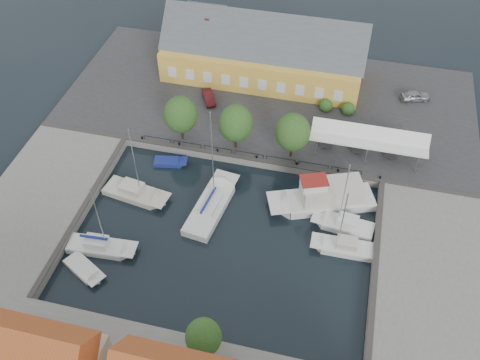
# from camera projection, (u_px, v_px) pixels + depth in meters

# --- Properties ---
(ground) EXTENTS (140.00, 140.00, 0.00)m
(ground) POSITION_uv_depth(u_px,v_px,m) (227.00, 227.00, 59.61)
(ground) COLOR black
(ground) RESTS_ON ground
(north_quay) EXTENTS (56.00, 26.00, 1.00)m
(north_quay) POSITION_uv_depth(u_px,v_px,m) (269.00, 101.00, 74.84)
(north_quay) COLOR #2D2D30
(north_quay) RESTS_ON ground
(west_quay) EXTENTS (12.00, 24.00, 1.00)m
(west_quay) POSITION_uv_depth(u_px,v_px,m) (38.00, 202.00, 61.53)
(west_quay) COLOR slate
(west_quay) RESTS_ON ground
(east_quay) EXTENTS (12.00, 24.00, 1.00)m
(east_quay) POSITION_uv_depth(u_px,v_px,m) (431.00, 278.00, 54.28)
(east_quay) COLOR slate
(east_quay) RESTS_ON ground
(quay_edge_fittings) EXTENTS (56.00, 24.72, 0.40)m
(quay_edge_fittings) POSITION_uv_depth(u_px,v_px,m) (238.00, 190.00, 62.07)
(quay_edge_fittings) COLOR #383533
(quay_edge_fittings) RESTS_ON north_quay
(warehouse) EXTENTS (28.56, 14.00, 9.55)m
(warehouse) POSITION_uv_depth(u_px,v_px,m) (259.00, 53.00, 76.08)
(warehouse) COLOR gold
(warehouse) RESTS_ON north_quay
(tent_canopy) EXTENTS (14.00, 4.00, 2.83)m
(tent_canopy) POSITION_uv_depth(u_px,v_px,m) (369.00, 138.00, 64.49)
(tent_canopy) COLOR white
(tent_canopy) RESTS_ON north_quay
(quay_trees) EXTENTS (18.20, 4.20, 6.30)m
(quay_trees) POSITION_uv_depth(u_px,v_px,m) (236.00, 123.00, 64.58)
(quay_trees) COLOR black
(quay_trees) RESTS_ON north_quay
(car_silver) EXTENTS (4.35, 2.92, 1.37)m
(car_silver) POSITION_uv_depth(u_px,v_px,m) (415.00, 96.00, 73.65)
(car_silver) COLOR #999CA0
(car_silver) RESTS_ON north_quay
(car_red) EXTENTS (2.82, 3.89, 1.22)m
(car_red) POSITION_uv_depth(u_px,v_px,m) (209.00, 97.00, 73.55)
(car_red) COLOR #561317
(car_red) RESTS_ON north_quay
(center_sailboat) EXTENTS (4.35, 10.61, 13.98)m
(center_sailboat) POSITION_uv_depth(u_px,v_px,m) (211.00, 207.00, 61.20)
(center_sailboat) COLOR silver
(center_sailboat) RESTS_ON ground
(trawler) EXTENTS (12.72, 7.79, 5.00)m
(trawler) POSITION_uv_depth(u_px,v_px,m) (326.00, 198.00, 61.27)
(trawler) COLOR silver
(trawler) RESTS_ON ground
(east_boat_a) EXTENTS (7.17, 3.12, 10.06)m
(east_boat_a) POSITION_uv_depth(u_px,v_px,m) (344.00, 226.00, 59.39)
(east_boat_a) COLOR silver
(east_boat_a) RESTS_ON ground
(east_boat_b) EXTENTS (6.77, 2.33, 9.39)m
(east_boat_b) POSITION_uv_depth(u_px,v_px,m) (343.00, 248.00, 57.23)
(east_boat_b) COLOR silver
(east_boat_b) RESTS_ON ground
(west_boat_b) EXTENTS (8.31, 3.95, 11.00)m
(west_boat_b) POSITION_uv_depth(u_px,v_px,m) (135.00, 194.00, 62.76)
(west_boat_b) COLOR beige
(west_boat_b) RESTS_ON ground
(west_boat_d) EXTENTS (7.73, 2.78, 10.28)m
(west_boat_d) POSITION_uv_depth(u_px,v_px,m) (101.00, 248.00, 57.26)
(west_boat_d) COLOR silver
(west_boat_d) RESTS_ON ground
(launch_sw) EXTENTS (5.30, 4.04, 0.98)m
(launch_sw) POSITION_uv_depth(u_px,v_px,m) (84.00, 270.00, 55.47)
(launch_sw) COLOR silver
(launch_sw) RESTS_ON ground
(launch_nw) EXTENTS (4.40, 2.39, 0.88)m
(launch_nw) POSITION_uv_depth(u_px,v_px,m) (170.00, 163.00, 66.67)
(launch_nw) COLOR navy
(launch_nw) RESTS_ON ground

